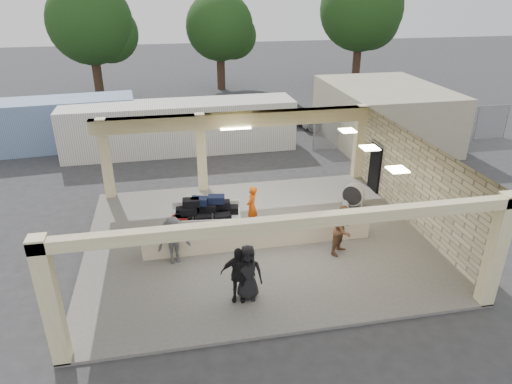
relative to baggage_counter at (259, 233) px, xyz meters
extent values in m
plane|color=#2D2D30|center=(0.00, 0.50, -0.59)|extent=(120.00, 120.00, 0.00)
cube|color=#605E5A|center=(0.00, 0.50, -0.54)|extent=(12.00, 10.00, 0.10)
cube|color=beige|center=(0.00, 0.50, 2.91)|extent=(12.00, 10.00, 0.02)
cube|color=beige|center=(6.00, 0.50, 1.16)|extent=(0.02, 10.00, 3.50)
cube|color=black|center=(5.94, 3.70, 0.56)|extent=(0.10, 0.95, 2.10)
cube|color=beige|center=(0.00, 5.25, 2.61)|extent=(12.00, 0.50, 0.60)
cube|color=beige|center=(0.00, -4.35, 2.76)|extent=(12.00, 0.30, 0.30)
cube|color=beige|center=(-5.50, 5.25, 1.21)|extent=(0.40, 0.40, 3.50)
cube|color=beige|center=(-1.50, 5.25, 1.21)|extent=(0.40, 0.40, 3.50)
cube|color=beige|center=(5.80, 5.30, 1.21)|extent=(0.40, 0.40, 3.50)
cube|color=beige|center=(-5.80, -4.30, 1.21)|extent=(0.40, 0.40, 3.50)
cube|color=beige|center=(5.80, -4.30, 1.21)|extent=(0.40, 0.40, 3.50)
cube|color=white|center=(0.00, 5.00, 2.29)|extent=(1.30, 0.12, 0.06)
cube|color=#FFEABF|center=(3.80, 2.00, 2.88)|extent=(0.55, 0.55, 0.04)
cube|color=#FFEABF|center=(3.80, 0.00, 2.88)|extent=(0.55, 0.55, 0.04)
cube|color=#FFEABF|center=(3.80, -2.00, 2.88)|extent=(0.55, 0.55, 0.04)
cube|color=beige|center=(0.00, 0.00, -0.04)|extent=(8.00, 0.50, 0.90)
cube|color=#B7B7BC|center=(0.00, 0.00, 0.46)|extent=(8.20, 0.58, 0.06)
cube|color=silver|center=(-1.73, 1.19, 0.12)|extent=(2.66, 1.78, 0.12)
cylinder|color=black|center=(-2.79, 0.75, -0.29)|extent=(0.16, 0.41, 0.40)
cylinder|color=black|center=(-2.67, 1.85, -0.29)|extent=(0.16, 0.41, 0.40)
cylinder|color=black|center=(-0.79, 0.53, -0.29)|extent=(0.16, 0.41, 0.40)
cylinder|color=black|center=(-0.67, 1.63, -0.29)|extent=(0.16, 0.41, 0.40)
cube|color=silver|center=(-1.65, 1.94, 0.32)|extent=(2.50, 0.33, 0.30)
cube|color=silver|center=(-1.82, 0.44, 0.32)|extent=(2.50, 0.33, 0.30)
cube|color=black|center=(-2.57, 0.98, 0.31)|extent=(0.62, 0.44, 0.26)
cube|color=black|center=(-1.87, 0.90, 0.31)|extent=(0.62, 0.44, 0.26)
cube|color=black|center=(-1.17, 0.82, 0.31)|extent=(0.62, 0.44, 0.26)
cube|color=black|center=(-2.50, 1.58, 0.31)|extent=(0.62, 0.44, 0.26)
cube|color=black|center=(-1.80, 1.50, 0.31)|extent=(0.62, 0.44, 0.26)
cube|color=black|center=(-1.10, 1.42, 0.31)|extent=(0.62, 0.44, 0.26)
cube|color=black|center=(-2.35, 1.05, 0.58)|extent=(0.62, 0.44, 0.26)
cube|color=black|center=(-1.63, 1.18, 0.58)|extent=(0.62, 0.44, 0.26)
cube|color=black|center=(-1.11, 1.32, 0.58)|extent=(0.62, 0.44, 0.26)
cube|color=black|center=(-2.10, 1.53, 0.58)|extent=(0.62, 0.44, 0.26)
cube|color=black|center=(-1.93, 1.21, 0.85)|extent=(0.62, 0.44, 0.26)
cube|color=black|center=(-1.32, 1.24, 0.85)|extent=(0.62, 0.44, 0.26)
cube|color=#590F0C|center=(-2.68, 0.89, 0.31)|extent=(0.62, 0.44, 0.26)
cube|color=black|center=(-0.80, 1.39, 0.31)|extent=(0.62, 0.44, 0.26)
cube|color=black|center=(-1.69, 1.59, 0.58)|extent=(0.62, 0.44, 0.26)
cube|color=black|center=(-2.24, 1.14, 0.85)|extent=(0.62, 0.44, 0.26)
cylinder|color=silver|center=(4.39, 2.24, 0.07)|extent=(0.88, 0.84, 0.91)
cylinder|color=black|center=(4.39, 2.24, 0.07)|extent=(0.83, 0.80, 0.81)
cube|color=silver|center=(4.09, 2.24, -0.33)|extent=(0.06, 0.51, 0.30)
cube|color=silver|center=(4.69, 2.24, -0.33)|extent=(0.06, 0.51, 0.30)
imported|color=#DF500B|center=(0.01, 1.43, 0.33)|extent=(0.60, 0.68, 1.63)
imported|color=brown|center=(2.68, -1.00, 0.40)|extent=(0.89, 0.85, 1.76)
imported|color=black|center=(-1.19, -2.84, 0.38)|extent=(1.07, 0.63, 1.73)
imported|color=#444448|center=(-2.93, -0.50, 0.34)|extent=(1.12, 0.56, 1.65)
imported|color=black|center=(-0.90, -2.80, 0.38)|extent=(0.89, 0.49, 1.73)
imported|color=white|center=(7.93, 13.44, 0.10)|extent=(5.11, 3.03, 1.37)
imported|color=white|center=(11.04, 13.06, 0.21)|extent=(5.08, 2.01, 1.59)
imported|color=black|center=(4.92, 15.11, 0.11)|extent=(4.36, 3.41, 1.40)
cube|color=white|center=(-2.18, 10.90, 0.76)|extent=(12.50, 2.67, 2.70)
cube|color=#7993C2|center=(-9.96, 12.62, 0.79)|extent=(10.78, 3.52, 2.75)
cylinder|color=gray|center=(5.00, 9.50, 0.41)|extent=(0.06, 0.06, 2.00)
cylinder|color=gray|center=(7.00, 9.50, 0.41)|extent=(0.06, 0.06, 2.00)
cylinder|color=gray|center=(9.00, 9.50, 0.41)|extent=(0.06, 0.06, 2.00)
cylinder|color=gray|center=(11.00, 9.50, 0.41)|extent=(0.06, 0.06, 2.00)
cylinder|color=gray|center=(13.00, 9.50, 0.41)|extent=(0.06, 0.06, 2.00)
cylinder|color=gray|center=(15.00, 9.50, 0.41)|extent=(0.06, 0.06, 2.00)
cylinder|color=gray|center=(17.00, 9.50, 0.41)|extent=(0.06, 0.06, 2.00)
cube|color=gray|center=(11.00, 9.50, 0.41)|extent=(12.00, 0.02, 2.00)
cylinder|color=gray|center=(11.00, 9.50, 1.41)|extent=(12.00, 0.05, 0.05)
cylinder|color=#382619|center=(-8.00, 24.50, 1.66)|extent=(0.70, 0.70, 4.50)
sphere|color=#183210|center=(-8.00, 24.50, 5.26)|extent=(6.30, 6.30, 6.30)
sphere|color=#183210|center=(-6.80, 25.10, 4.36)|extent=(4.50, 4.50, 4.50)
cylinder|color=#382619|center=(2.00, 26.50, 1.41)|extent=(0.70, 0.70, 4.00)
sphere|color=#183210|center=(2.00, 26.50, 4.61)|extent=(5.60, 5.60, 5.60)
sphere|color=#183210|center=(3.20, 27.10, 3.81)|extent=(4.00, 4.00, 4.00)
cylinder|color=#382619|center=(14.00, 25.50, 1.91)|extent=(0.70, 0.70, 5.00)
sphere|color=#183210|center=(14.00, 25.50, 5.91)|extent=(7.00, 7.00, 7.00)
sphere|color=#183210|center=(15.20, 26.10, 4.91)|extent=(5.00, 5.00, 5.00)
cube|color=#AFA88B|center=(9.50, 10.50, 1.01)|extent=(6.00, 8.00, 3.20)
camera|label=1|loc=(-2.77, -13.56, 7.96)|focal=32.00mm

